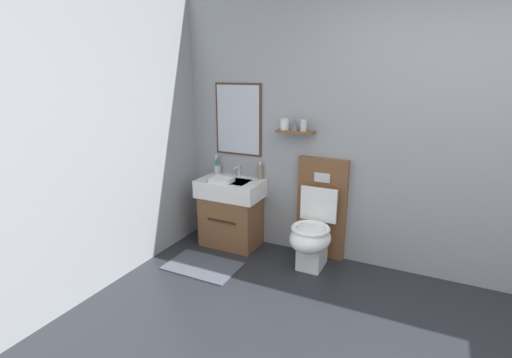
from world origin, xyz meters
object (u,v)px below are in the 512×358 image
Objects in this scene: toothbrush_cup at (217,168)px; vanity_sink_left at (232,211)px; soap_dispenser at (260,172)px; folded_hand_towel at (222,180)px; toilet at (316,226)px.

vanity_sink_left is at bearing -29.22° from toothbrush_cup.
toothbrush_cup is 0.51m from soap_dispenser.
folded_hand_towel is (0.21, -0.26, -0.04)m from toothbrush_cup.
soap_dispenser is at bearing 30.08° from vanity_sink_left.
toothbrush_cup is 1.11× the size of soap_dispenser.
toothbrush_cup reaches higher than soap_dispenser.
soap_dispenser reaches higher than folded_hand_towel.
vanity_sink_left is 0.49m from toothbrush_cup.
toilet is at bearing -14.42° from soap_dispenser.
soap_dispenser is 0.86× the size of folded_hand_towel.
vanity_sink_left is 0.92m from toilet.
toothbrush_cup is at bearing 129.02° from folded_hand_towel.
toothbrush_cup is (-1.17, 0.16, 0.39)m from toilet.
folded_hand_towel reaches higher than vanity_sink_left.
vanity_sink_left is 0.51m from soap_dispenser.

